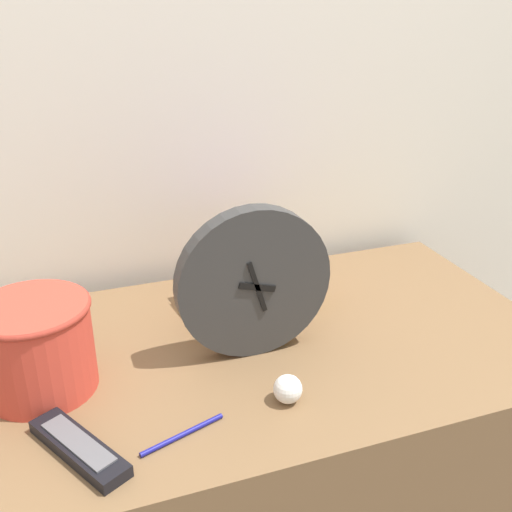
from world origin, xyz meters
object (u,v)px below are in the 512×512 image
at_px(pen, 183,435).
at_px(book_stack, 256,278).
at_px(basket, 36,344).
at_px(tv_remote, 79,448).
at_px(crumpled_paper_ball, 288,389).
at_px(desk_clock, 254,283).

bearing_deg(pen, book_stack, 54.94).
distance_m(basket, tv_remote, 0.21).
distance_m(crumpled_paper_ball, pen, 0.19).
bearing_deg(crumpled_paper_ball, basket, 155.13).
bearing_deg(basket, book_stack, 17.87).
height_order(book_stack, pen, book_stack).
height_order(desk_clock, pen, desk_clock).
bearing_deg(crumpled_paper_ball, desk_clock, 90.76).
bearing_deg(book_stack, basket, -162.13).
xyz_separation_m(desk_clock, basket, (-0.38, 0.02, -0.06)).
bearing_deg(desk_clock, book_stack, 69.38).
height_order(crumpled_paper_ball, pen, crumpled_paper_ball).
xyz_separation_m(tv_remote, pen, (0.15, -0.02, -0.01)).
bearing_deg(crumpled_paper_ball, tv_remote, -178.37).
height_order(basket, pen, basket).
xyz_separation_m(basket, pen, (0.20, -0.20, -0.08)).
relative_size(desk_clock, crumpled_paper_ball, 5.93).
bearing_deg(basket, desk_clock, -2.43).
relative_size(book_stack, crumpled_paper_ball, 5.32).
bearing_deg(desk_clock, tv_remote, -153.00).
bearing_deg(book_stack, crumpled_paper_ball, -100.17).
height_order(desk_clock, crumpled_paper_ball, desk_clock).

